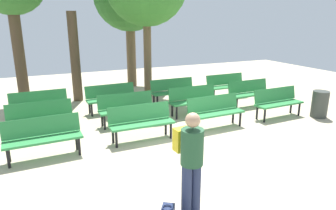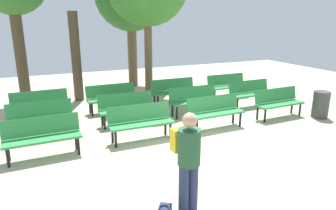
{
  "view_description": "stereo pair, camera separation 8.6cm",
  "coord_description": "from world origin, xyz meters",
  "px_view_note": "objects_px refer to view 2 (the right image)",
  "views": [
    {
      "loc": [
        -3.4,
        -5.15,
        2.95
      ],
      "look_at": [
        0.0,
        2.43,
        0.55
      ],
      "focal_mm": 32.63,
      "sensor_mm": 36.0,
      "label": 1
    },
    {
      "loc": [
        -3.32,
        -5.19,
        2.95
      ],
      "look_at": [
        0.0,
        2.43,
        0.55
      ],
      "focal_mm": 32.63,
      "sensor_mm": 36.0,
      "label": 2
    }
  ],
  "objects_px": {
    "bench_r0_c3": "(278,101)",
    "bench_r2_c0": "(40,104)",
    "bench_r0_c2": "(215,110)",
    "bench_r2_c3": "(227,84)",
    "bench_r1_c2": "(194,99)",
    "bench_r2_c2": "(174,90)",
    "bench_r1_c0": "(40,116)",
    "bench_r1_c1": "(127,107)",
    "bench_r2_c1": "(112,96)",
    "tree_2": "(76,57)",
    "trash_bin": "(321,105)",
    "visitor_with_backpack": "(188,158)",
    "bench_r0_c1": "(141,120)",
    "bench_r0_c0": "(42,135)",
    "bench_r1_c3": "(250,92)"
  },
  "relations": [
    {
      "from": "bench_r0_c1",
      "to": "bench_r1_c1",
      "type": "height_order",
      "value": "same"
    },
    {
      "from": "bench_r0_c2",
      "to": "bench_r1_c3",
      "type": "xyz_separation_m",
      "value": [
        2.25,
        1.34,
        0.0
      ]
    },
    {
      "from": "bench_r1_c0",
      "to": "trash_bin",
      "type": "xyz_separation_m",
      "value": [
        7.82,
        -1.83,
        -0.1
      ]
    },
    {
      "from": "bench_r1_c1",
      "to": "bench_r2_c0",
      "type": "height_order",
      "value": "same"
    },
    {
      "from": "bench_r2_c2",
      "to": "bench_r2_c3",
      "type": "bearing_deg",
      "value": -0.27
    },
    {
      "from": "bench_r1_c0",
      "to": "bench_r2_c0",
      "type": "bearing_deg",
      "value": 88.38
    },
    {
      "from": "bench_r1_c1",
      "to": "bench_r1_c2",
      "type": "distance_m",
      "value": 2.16
    },
    {
      "from": "bench_r2_c0",
      "to": "trash_bin",
      "type": "bearing_deg",
      "value": -22.6
    },
    {
      "from": "trash_bin",
      "to": "bench_r2_c1",
      "type": "bearing_deg",
      "value": 150.87
    },
    {
      "from": "bench_r0_c3",
      "to": "bench_r2_c0",
      "type": "height_order",
      "value": "same"
    },
    {
      "from": "bench_r0_c2",
      "to": "bench_r2_c3",
      "type": "bearing_deg",
      "value": 48.5
    },
    {
      "from": "bench_r0_c2",
      "to": "bench_r2_c2",
      "type": "distance_m",
      "value": 2.67
    },
    {
      "from": "bench_r1_c1",
      "to": "trash_bin",
      "type": "distance_m",
      "value": 5.83
    },
    {
      "from": "bench_r1_c3",
      "to": "visitor_with_backpack",
      "type": "bearing_deg",
      "value": -137.68
    },
    {
      "from": "bench_r0_c0",
      "to": "bench_r2_c2",
      "type": "bearing_deg",
      "value": 30.18
    },
    {
      "from": "bench_r1_c1",
      "to": "bench_r2_c1",
      "type": "bearing_deg",
      "value": 94.55
    },
    {
      "from": "bench_r1_c1",
      "to": "bench_r2_c3",
      "type": "distance_m",
      "value": 4.53
    },
    {
      "from": "bench_r1_c3",
      "to": "trash_bin",
      "type": "distance_m",
      "value": 2.2
    },
    {
      "from": "bench_r0_c0",
      "to": "bench_r0_c1",
      "type": "relative_size",
      "value": 1.01
    },
    {
      "from": "bench_r2_c1",
      "to": "trash_bin",
      "type": "bearing_deg",
      "value": -31.17
    },
    {
      "from": "bench_r2_c1",
      "to": "trash_bin",
      "type": "xyz_separation_m",
      "value": [
        5.65,
        -3.15,
        -0.1
      ]
    },
    {
      "from": "bench_r0_c2",
      "to": "bench_r2_c2",
      "type": "bearing_deg",
      "value": 88.43
    },
    {
      "from": "bench_r1_c0",
      "to": "bench_r0_c0",
      "type": "bearing_deg",
      "value": -90.74
    },
    {
      "from": "tree_2",
      "to": "trash_bin",
      "type": "relative_size",
      "value": 3.89
    },
    {
      "from": "bench_r0_c3",
      "to": "visitor_with_backpack",
      "type": "relative_size",
      "value": 0.98
    },
    {
      "from": "bench_r1_c2",
      "to": "trash_bin",
      "type": "bearing_deg",
      "value": -27.93
    },
    {
      "from": "bench_r2_c2",
      "to": "bench_r2_c0",
      "type": "bearing_deg",
      "value": -178.94
    },
    {
      "from": "bench_r1_c2",
      "to": "trash_bin",
      "type": "xyz_separation_m",
      "value": [
        3.38,
        -1.8,
        -0.1
      ]
    },
    {
      "from": "bench_r1_c2",
      "to": "bench_r1_c0",
      "type": "bearing_deg",
      "value": 179.79
    },
    {
      "from": "bench_r2_c2",
      "to": "trash_bin",
      "type": "relative_size",
      "value": 1.97
    },
    {
      "from": "bench_r2_c1",
      "to": "bench_r0_c3",
      "type": "bearing_deg",
      "value": -32.17
    },
    {
      "from": "bench_r0_c0",
      "to": "trash_bin",
      "type": "bearing_deg",
      "value": -5.05
    },
    {
      "from": "bench_r2_c3",
      "to": "tree_2",
      "type": "distance_m",
      "value": 5.64
    },
    {
      "from": "bench_r2_c0",
      "to": "bench_r2_c1",
      "type": "distance_m",
      "value": 2.15
    },
    {
      "from": "bench_r2_c0",
      "to": "visitor_with_backpack",
      "type": "height_order",
      "value": "visitor_with_backpack"
    },
    {
      "from": "bench_r1_c2",
      "to": "bench_r2_c0",
      "type": "bearing_deg",
      "value": 163.63
    },
    {
      "from": "bench_r0_c2",
      "to": "tree_2",
      "type": "xyz_separation_m",
      "value": [
        -3.01,
        4.51,
        1.07
      ]
    },
    {
      "from": "bench_r0_c3",
      "to": "bench_r2_c3",
      "type": "height_order",
      "value": "same"
    },
    {
      "from": "bench_r1_c1",
      "to": "bench_r2_c1",
      "type": "relative_size",
      "value": 0.99
    },
    {
      "from": "bench_r2_c2",
      "to": "bench_r2_c3",
      "type": "distance_m",
      "value": 2.21
    },
    {
      "from": "bench_r1_c0",
      "to": "bench_r2_c2",
      "type": "xyz_separation_m",
      "value": [
        4.38,
        1.35,
        0.0
      ]
    },
    {
      "from": "bench_r2_c2",
      "to": "visitor_with_backpack",
      "type": "bearing_deg",
      "value": -112.65
    },
    {
      "from": "bench_r0_c3",
      "to": "bench_r2_c1",
      "type": "distance_m",
      "value": 5.18
    },
    {
      "from": "bench_r2_c3",
      "to": "bench_r0_c2",
      "type": "bearing_deg",
      "value": -130.83
    },
    {
      "from": "bench_r0_c0",
      "to": "trash_bin",
      "type": "distance_m",
      "value": 7.83
    },
    {
      "from": "bench_r0_c3",
      "to": "bench_r1_c2",
      "type": "xyz_separation_m",
      "value": [
        -2.21,
        1.25,
        0.0
      ]
    },
    {
      "from": "bench_r2_c0",
      "to": "tree_2",
      "type": "xyz_separation_m",
      "value": [
        1.36,
        1.91,
        1.07
      ]
    },
    {
      "from": "bench_r1_c0",
      "to": "bench_r1_c2",
      "type": "height_order",
      "value": "same"
    },
    {
      "from": "bench_r0_c1",
      "to": "bench_r1_c0",
      "type": "relative_size",
      "value": 1.0
    },
    {
      "from": "bench_r1_c2",
      "to": "bench_r2_c3",
      "type": "bearing_deg",
      "value": 32.5
    }
  ]
}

